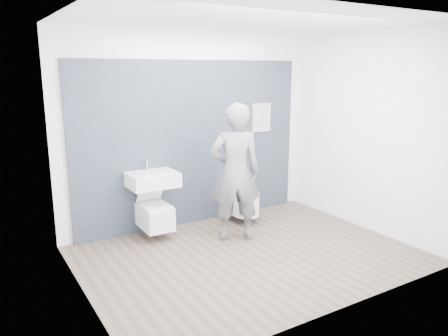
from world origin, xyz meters
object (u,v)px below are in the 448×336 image
toilet_square (155,215)px  toilet_rounded (242,202)px  visitor (235,173)px  washbasin (153,179)px

toilet_square → toilet_rounded: 1.40m
toilet_rounded → visitor: 0.97m
washbasin → visitor: (0.92, -0.64, 0.11)m
toilet_square → toilet_rounded: (1.40, -0.06, -0.03)m
visitor → toilet_rounded: bearing=-108.0°
toilet_square → visitor: 1.26m
washbasin → toilet_rounded: 1.50m
toilet_square → visitor: bearing=-33.7°
washbasin → toilet_rounded: bearing=-3.5°
toilet_rounded → washbasin: bearing=176.5°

